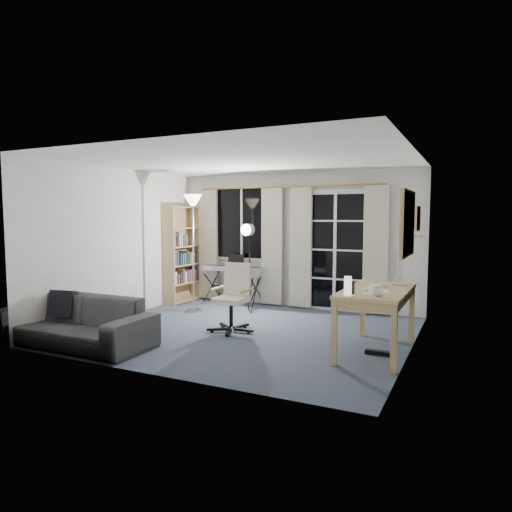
{
  "coord_description": "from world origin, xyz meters",
  "views": [
    {
      "loc": [
        2.91,
        -5.66,
        1.63
      ],
      "look_at": [
        0.01,
        0.35,
        1.05
      ],
      "focal_mm": 32.0,
      "sensor_mm": 36.0,
      "label": 1
    }
  ],
  "objects_px": {
    "sofa": "(74,313)",
    "keyboard_piano": "(234,269)",
    "monitor": "(400,262)",
    "desk": "(377,297)",
    "mug": "(377,290)",
    "torchiere_lamp": "(193,218)",
    "bookshelf": "(180,257)",
    "office_chair": "(235,291)",
    "studio_light": "(248,240)"
  },
  "relations": [
    {
      "from": "sofa",
      "to": "keyboard_piano",
      "type": "bearing_deg",
      "value": 80.07
    },
    {
      "from": "keyboard_piano",
      "to": "monitor",
      "type": "height_order",
      "value": "monitor"
    },
    {
      "from": "keyboard_piano",
      "to": "monitor",
      "type": "bearing_deg",
      "value": -25.47
    },
    {
      "from": "desk",
      "to": "sofa",
      "type": "distance_m",
      "value": 3.77
    },
    {
      "from": "mug",
      "to": "sofa",
      "type": "height_order",
      "value": "mug"
    },
    {
      "from": "torchiere_lamp",
      "to": "sofa",
      "type": "height_order",
      "value": "torchiere_lamp"
    },
    {
      "from": "bookshelf",
      "to": "monitor",
      "type": "distance_m",
      "value": 4.38
    },
    {
      "from": "desk",
      "to": "bookshelf",
      "type": "bearing_deg",
      "value": 157.7
    },
    {
      "from": "torchiere_lamp",
      "to": "office_chair",
      "type": "bearing_deg",
      "value": -33.11
    },
    {
      "from": "torchiere_lamp",
      "to": "office_chair",
      "type": "height_order",
      "value": "torchiere_lamp"
    },
    {
      "from": "torchiere_lamp",
      "to": "desk",
      "type": "xyz_separation_m",
      "value": [
        3.27,
        -1.02,
        -0.93
      ]
    },
    {
      "from": "sofa",
      "to": "desk",
      "type": "bearing_deg",
      "value": 20.32
    },
    {
      "from": "office_chair",
      "to": "sofa",
      "type": "height_order",
      "value": "office_chair"
    },
    {
      "from": "studio_light",
      "to": "office_chair",
      "type": "xyz_separation_m",
      "value": [
        0.36,
        -1.15,
        -0.66
      ]
    },
    {
      "from": "desk",
      "to": "sofa",
      "type": "bearing_deg",
      "value": -158.67
    },
    {
      "from": "mug",
      "to": "keyboard_piano",
      "type": "bearing_deg",
      "value": 141.92
    },
    {
      "from": "studio_light",
      "to": "keyboard_piano",
      "type": "bearing_deg",
      "value": 145.93
    },
    {
      "from": "studio_light",
      "to": "monitor",
      "type": "relative_size",
      "value": 2.77
    },
    {
      "from": "studio_light",
      "to": "monitor",
      "type": "height_order",
      "value": "studio_light"
    },
    {
      "from": "torchiere_lamp",
      "to": "studio_light",
      "type": "distance_m",
      "value": 1.0
    },
    {
      "from": "bookshelf",
      "to": "studio_light",
      "type": "relative_size",
      "value": 1.19
    },
    {
      "from": "office_chair",
      "to": "desk",
      "type": "bearing_deg",
      "value": -6.94
    },
    {
      "from": "monitor",
      "to": "studio_light",
      "type": "bearing_deg",
      "value": 160.97
    },
    {
      "from": "torchiere_lamp",
      "to": "studio_light",
      "type": "relative_size",
      "value": 1.3
    },
    {
      "from": "keyboard_piano",
      "to": "sofa",
      "type": "xyz_separation_m",
      "value": [
        -0.54,
        -3.25,
        -0.24
      ]
    },
    {
      "from": "mug",
      "to": "sofa",
      "type": "relative_size",
      "value": 0.06
    },
    {
      "from": "desk",
      "to": "mug",
      "type": "relative_size",
      "value": 11.43
    },
    {
      "from": "mug",
      "to": "office_chair",
      "type": "bearing_deg",
      "value": 161.36
    },
    {
      "from": "torchiere_lamp",
      "to": "desk",
      "type": "height_order",
      "value": "torchiere_lamp"
    },
    {
      "from": "monitor",
      "to": "bookshelf",
      "type": "bearing_deg",
      "value": 164.14
    },
    {
      "from": "office_chair",
      "to": "desk",
      "type": "distance_m",
      "value": 2.06
    },
    {
      "from": "bookshelf",
      "to": "sofa",
      "type": "relative_size",
      "value": 0.87
    },
    {
      "from": "bookshelf",
      "to": "desk",
      "type": "distance_m",
      "value": 4.35
    },
    {
      "from": "keyboard_piano",
      "to": "desk",
      "type": "xyz_separation_m",
      "value": [
        2.98,
        -1.91,
        0.02
      ]
    },
    {
      "from": "keyboard_piano",
      "to": "desk",
      "type": "bearing_deg",
      "value": -33.45
    },
    {
      "from": "studio_light",
      "to": "desk",
      "type": "height_order",
      "value": "studio_light"
    },
    {
      "from": "bookshelf",
      "to": "studio_light",
      "type": "distance_m",
      "value": 1.67
    },
    {
      "from": "office_chair",
      "to": "sofa",
      "type": "xyz_separation_m",
      "value": [
        -1.47,
        -1.56,
        -0.16
      ]
    },
    {
      "from": "office_chair",
      "to": "desk",
      "type": "height_order",
      "value": "office_chair"
    },
    {
      "from": "bookshelf",
      "to": "office_chair",
      "type": "distance_m",
      "value": 2.47
    },
    {
      "from": "office_chair",
      "to": "monitor",
      "type": "bearing_deg",
      "value": 5.09
    },
    {
      "from": "bookshelf",
      "to": "studio_light",
      "type": "bearing_deg",
      "value": -8.24
    },
    {
      "from": "monitor",
      "to": "office_chair",
      "type": "bearing_deg",
      "value": -173.66
    },
    {
      "from": "bookshelf",
      "to": "sofa",
      "type": "xyz_separation_m",
      "value": [
        0.49,
        -3.02,
        -0.45
      ]
    },
    {
      "from": "office_chair",
      "to": "mug",
      "type": "height_order",
      "value": "office_chair"
    },
    {
      "from": "office_chair",
      "to": "monitor",
      "type": "relative_size",
      "value": 1.74
    },
    {
      "from": "studio_light",
      "to": "torchiere_lamp",
      "type": "bearing_deg",
      "value": -148.81
    },
    {
      "from": "monitor",
      "to": "sofa",
      "type": "distance_m",
      "value": 4.17
    },
    {
      "from": "keyboard_piano",
      "to": "studio_light",
      "type": "relative_size",
      "value": 0.78
    },
    {
      "from": "desk",
      "to": "mug",
      "type": "bearing_deg",
      "value": -78.17
    }
  ]
}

